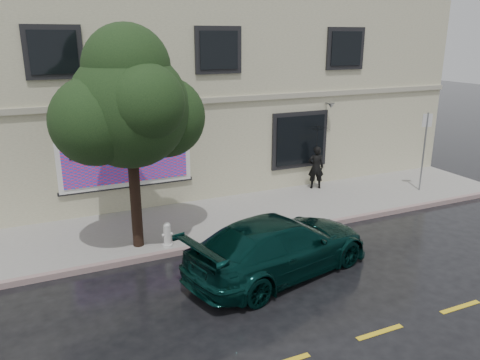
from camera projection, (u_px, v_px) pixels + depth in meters
name	position (u px, v px, depth m)	size (l,w,h in m)	color
ground	(291.00, 259.00, 12.32)	(90.00, 90.00, 0.00)	black
sidewalk	(240.00, 215.00, 15.13)	(20.00, 3.50, 0.15)	gray
curb	(265.00, 235.00, 13.61)	(20.00, 0.18, 0.16)	gray
road_marking	(380.00, 332.00, 9.27)	(19.00, 0.12, 0.01)	gold
building	(182.00, 91.00, 19.13)	(20.00, 8.12, 7.00)	beige
billboard	(126.00, 155.00, 14.75)	(4.30, 0.16, 2.20)	white
car	(280.00, 246.00, 11.43)	(2.21, 4.99, 1.45)	black
pedestrian	(316.00, 167.00, 17.40)	(0.59, 0.39, 1.61)	black
umbrella	(317.00, 137.00, 17.06)	(0.97, 0.97, 0.71)	black
street_tree	(129.00, 109.00, 11.72)	(3.02, 3.02, 5.25)	black
fire_hydrant	(167.00, 235.00, 12.64)	(0.29, 0.27, 0.70)	silver
sign_pole	(424.00, 145.00, 16.92)	(0.34, 0.15, 2.89)	gray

